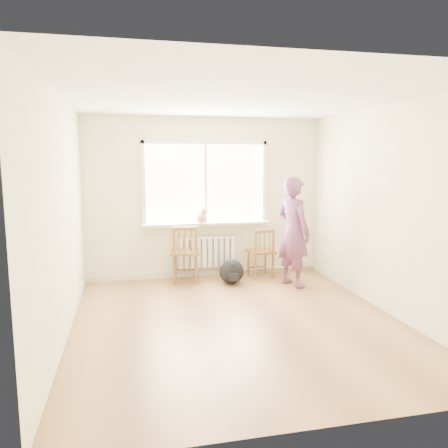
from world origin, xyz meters
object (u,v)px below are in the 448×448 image
cat (202,216)px  chair_right (262,253)px  person (293,232)px  backpack (232,272)px  chair_left (185,254)px

cat → chair_right: bearing=-19.1°
person → backpack: size_ratio=4.33×
person → cat: size_ratio=3.81×
person → chair_left: bearing=48.8°
chair_left → person: person is taller
chair_right → cat: size_ratio=1.86×
chair_left → person: size_ratio=0.54×
chair_left → person: bearing=170.2°
chair_left → chair_right: size_ratio=1.11×
chair_left → chair_right: 1.30m
chair_left → backpack: bearing=169.6°
chair_left → backpack: chair_left is taller
chair_left → cat: 0.69m
person → backpack: (-0.93, 0.30, -0.67)m
chair_left → cat: size_ratio=2.07×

